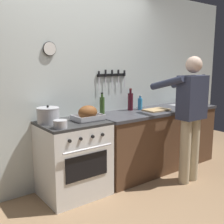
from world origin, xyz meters
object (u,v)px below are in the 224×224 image
stove (73,159)px  cutting_board (156,110)px  saucepan (60,124)px  bottle_olive_oil (102,105)px  person_cook (190,112)px  stock_pot (48,115)px  bottle_wine_red (130,101)px  roasting_pan (88,114)px  bottle_dish_soap (140,104)px

stove → cutting_board: cutting_board is taller
saucepan → bottle_olive_oil: 0.92m
person_cook → cutting_board: person_cook is taller
person_cook → stock_pot: bearing=55.6°
bottle_wine_red → roasting_pan: bearing=-165.6°
stock_pot → bottle_wine_red: bottle_wine_red is taller
stove → bottle_wine_red: 1.22m
bottle_dish_soap → person_cook: bearing=-73.8°
stove → person_cook: size_ratio=0.54×
roasting_pan → saucepan: size_ratio=2.40×
cutting_board → stock_pot: bearing=173.7°
cutting_board → bottle_dish_soap: size_ratio=1.67×
cutting_board → bottle_wine_red: (-0.28, 0.25, 0.12)m
stove → roasting_pan: 0.57m
cutting_board → bottle_wine_red: bottle_wine_red is taller
person_cook → bottle_olive_oil: person_cook is taller
roasting_pan → bottle_dish_soap: 1.02m
stove → stock_pot: size_ratio=3.49×
stock_pot → cutting_board: 1.59m
stock_pot → bottle_dish_soap: bottle_dish_soap is taller
stove → roasting_pan: size_ratio=2.56×
roasting_pan → bottle_wine_red: bottle_wine_red is taller
stock_pot → bottle_dish_soap: 1.45m
stove → bottle_olive_oil: size_ratio=3.13×
cutting_board → person_cook: bearing=-81.9°
stove → bottle_olive_oil: 0.83m
person_cook → saucepan: 1.71m
saucepan → bottle_dish_soap: bearing=13.2°
person_cook → bottle_dish_soap: 0.76m
bottle_olive_oil → bottle_wine_red: 0.49m
roasting_pan → saucepan: roasting_pan is taller
cutting_board → bottle_dish_soap: (-0.14, 0.20, 0.08)m
roasting_pan → bottle_dish_soap: bottle_dish_soap is taller
roasting_pan → bottle_dish_soap: bearing=9.7°
stock_pot → bottle_dish_soap: size_ratio=1.19×
stock_pot → bottle_wine_red: 1.30m
saucepan → bottle_dish_soap: (1.45, 0.34, 0.05)m
bottle_dish_soap → bottle_wine_red: bottle_wine_red is taller
roasting_pan → saucepan: bearing=-159.3°
saucepan → cutting_board: bearing=5.1°
roasting_pan → stock_pot: (-0.44, 0.15, 0.01)m
person_cook → bottle_dish_soap: size_ratio=7.70×
saucepan → bottle_wine_red: (1.31, 0.39, 0.09)m
person_cook → bottle_olive_oil: size_ratio=5.77×
person_cook → stock_pot: (-1.66, 0.70, 0.04)m
roasting_pan → stove: bearing=170.8°
person_cook → bottle_dish_soap: (-0.21, 0.73, 0.04)m
bottle_wine_red → stove: bearing=-169.9°
bottle_olive_oil → roasting_pan: bearing=-147.8°
stove → saucepan: size_ratio=6.12×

